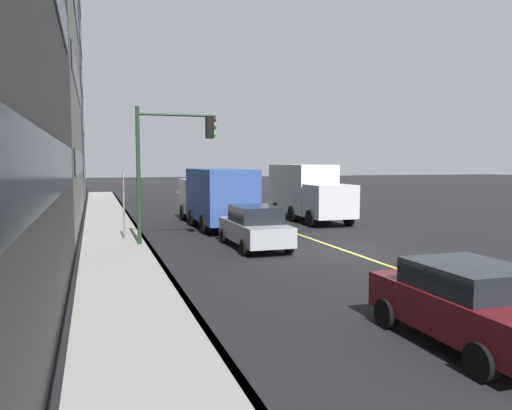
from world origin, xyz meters
TOP-DOWN VIEW (x-y plane):
  - ground at (0.00, 0.00)m, footprint 200.00×200.00m
  - sidewalk_slab at (0.00, 8.24)m, footprint 80.00×2.57m
  - curb_edge at (0.00, 7.03)m, footprint 80.00×0.16m
  - lane_stripe_center at (0.00, 0.00)m, footprint 80.00×0.16m
  - car_maroon at (-9.59, 2.57)m, footprint 3.94×1.98m
  - car_silver at (1.55, 3.08)m, footprint 4.49×1.93m
  - truck_blue at (8.53, 2.97)m, footprint 8.39×2.58m
  - truck_white at (9.75, -2.76)m, footprint 7.45×2.48m
  - traffic_light_mast at (3.02, 6.16)m, footprint 0.28×3.19m
  - street_sign_post at (4.37, 7.85)m, footprint 0.60×0.08m

SIDE VIEW (x-z plane):
  - ground at x=0.00m, z-range 0.00..0.00m
  - lane_stripe_center at x=0.00m, z-range 0.00..0.01m
  - sidewalk_slab at x=0.00m, z-range 0.00..0.15m
  - curb_edge at x=0.00m, z-range 0.00..0.15m
  - car_maroon at x=-9.59m, z-range 0.03..1.54m
  - car_silver at x=1.55m, z-range 0.01..1.67m
  - truck_blue at x=8.53m, z-range 0.12..3.13m
  - truck_white at x=9.75m, z-range 0.08..3.30m
  - street_sign_post at x=4.37m, z-range 0.26..3.30m
  - traffic_light_mast at x=3.02m, z-range 0.99..6.49m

